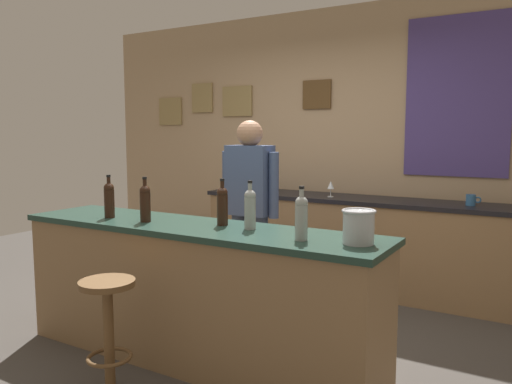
{
  "coord_description": "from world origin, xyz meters",
  "views": [
    {
      "loc": [
        2.04,
        -3.01,
        1.52
      ],
      "look_at": [
        -0.03,
        0.45,
        1.05
      ],
      "focal_mm": 35.69,
      "sensor_mm": 36.0,
      "label": 1
    }
  ],
  "objects_px": {
    "ice_bucket": "(359,226)",
    "coffee_mug": "(471,200)",
    "wine_bottle_a": "(109,199)",
    "bartender": "(250,205)",
    "bar_stool": "(108,317)",
    "wine_bottle_b": "(145,202)",
    "wine_bottle_e": "(301,216)",
    "wine_glass_a": "(257,181)",
    "wine_bottle_d": "(250,208)",
    "wine_glass_b": "(331,186)",
    "wine_bottle_c": "(222,204)"
  },
  "relations": [
    {
      "from": "bartender",
      "to": "wine_bottle_c",
      "type": "height_order",
      "value": "bartender"
    },
    {
      "from": "bar_stool",
      "to": "wine_bottle_d",
      "type": "distance_m",
      "value": 1.06
    },
    {
      "from": "bar_stool",
      "to": "wine_bottle_c",
      "type": "height_order",
      "value": "wine_bottle_c"
    },
    {
      "from": "wine_bottle_b",
      "to": "wine_glass_a",
      "type": "xyz_separation_m",
      "value": [
        -0.34,
        2.05,
        -0.05
      ]
    },
    {
      "from": "bar_stool",
      "to": "wine_bottle_e",
      "type": "bearing_deg",
      "value": 29.55
    },
    {
      "from": "ice_bucket",
      "to": "wine_glass_a",
      "type": "distance_m",
      "value": 2.68
    },
    {
      "from": "wine_bottle_a",
      "to": "wine_bottle_e",
      "type": "height_order",
      "value": "same"
    },
    {
      "from": "bar_stool",
      "to": "wine_bottle_d",
      "type": "bearing_deg",
      "value": 51.21
    },
    {
      "from": "bartender",
      "to": "wine_glass_a",
      "type": "relative_size",
      "value": 10.45
    },
    {
      "from": "wine_glass_b",
      "to": "coffee_mug",
      "type": "relative_size",
      "value": 1.24
    },
    {
      "from": "wine_bottle_c",
      "to": "ice_bucket",
      "type": "bearing_deg",
      "value": -5.08
    },
    {
      "from": "bar_stool",
      "to": "wine_glass_b",
      "type": "bearing_deg",
      "value": 83.61
    },
    {
      "from": "wine_glass_a",
      "to": "bar_stool",
      "type": "bearing_deg",
      "value": -78.21
    },
    {
      "from": "wine_bottle_e",
      "to": "wine_glass_b",
      "type": "bearing_deg",
      "value": 108.23
    },
    {
      "from": "wine_bottle_b",
      "to": "wine_bottle_d",
      "type": "distance_m",
      "value": 0.76
    },
    {
      "from": "bar_stool",
      "to": "wine_bottle_d",
      "type": "xyz_separation_m",
      "value": [
        0.55,
        0.68,
        0.6
      ]
    },
    {
      "from": "bartender",
      "to": "ice_bucket",
      "type": "distance_m",
      "value": 1.49
    },
    {
      "from": "ice_bucket",
      "to": "coffee_mug",
      "type": "bearing_deg",
      "value": 82.13
    },
    {
      "from": "wine_bottle_d",
      "to": "wine_bottle_e",
      "type": "xyz_separation_m",
      "value": [
        0.42,
        -0.13,
        0.0
      ]
    },
    {
      "from": "wine_bottle_b",
      "to": "bar_stool",
      "type": "bearing_deg",
      "value": -69.6
    },
    {
      "from": "bar_stool",
      "to": "wine_bottle_b",
      "type": "relative_size",
      "value": 2.22
    },
    {
      "from": "coffee_mug",
      "to": "wine_glass_b",
      "type": "bearing_deg",
      "value": -176.81
    },
    {
      "from": "wine_bottle_e",
      "to": "coffee_mug",
      "type": "height_order",
      "value": "wine_bottle_e"
    },
    {
      "from": "coffee_mug",
      "to": "ice_bucket",
      "type": "bearing_deg",
      "value": -97.87
    },
    {
      "from": "wine_bottle_e",
      "to": "wine_glass_b",
      "type": "relative_size",
      "value": 1.97
    },
    {
      "from": "wine_bottle_a",
      "to": "coffee_mug",
      "type": "xyz_separation_m",
      "value": [
        2.09,
        2.12,
        -0.11
      ]
    },
    {
      "from": "wine_bottle_a",
      "to": "wine_glass_b",
      "type": "height_order",
      "value": "wine_bottle_a"
    },
    {
      "from": "wine_bottle_b",
      "to": "wine_bottle_d",
      "type": "xyz_separation_m",
      "value": [
        0.75,
        0.14,
        0.0
      ]
    },
    {
      "from": "wine_bottle_a",
      "to": "wine_glass_b",
      "type": "relative_size",
      "value": 1.97
    },
    {
      "from": "bartender",
      "to": "bar_stool",
      "type": "xyz_separation_m",
      "value": [
        -0.05,
        -1.48,
        -0.48
      ]
    },
    {
      "from": "bartender",
      "to": "wine_bottle_c",
      "type": "distance_m",
      "value": 0.83
    },
    {
      "from": "coffee_mug",
      "to": "wine_glass_a",
      "type": "bearing_deg",
      "value": -178.14
    },
    {
      "from": "wine_bottle_c",
      "to": "wine_glass_a",
      "type": "xyz_separation_m",
      "value": [
        -0.86,
        1.89,
        -0.05
      ]
    },
    {
      "from": "bartender",
      "to": "coffee_mug",
      "type": "bearing_deg",
      "value": 38.16
    },
    {
      "from": "wine_bottle_d",
      "to": "ice_bucket",
      "type": "bearing_deg",
      "value": -4.42
    },
    {
      "from": "bartender",
      "to": "wine_glass_b",
      "type": "xyz_separation_m",
      "value": [
        0.24,
        1.11,
        0.07
      ]
    },
    {
      "from": "bartender",
      "to": "wine_bottle_b",
      "type": "distance_m",
      "value": 0.98
    },
    {
      "from": "wine_bottle_a",
      "to": "wine_glass_a",
      "type": "bearing_deg",
      "value": 90.11
    },
    {
      "from": "wine_bottle_a",
      "to": "wine_bottle_c",
      "type": "relative_size",
      "value": 1.0
    },
    {
      "from": "coffee_mug",
      "to": "wine_bottle_b",
      "type": "bearing_deg",
      "value": -129.62
    },
    {
      "from": "wine_bottle_a",
      "to": "bartender",
      "type": "bearing_deg",
      "value": 58.1
    },
    {
      "from": "bar_stool",
      "to": "ice_bucket",
      "type": "relative_size",
      "value": 3.62
    },
    {
      "from": "wine_bottle_a",
      "to": "wine_bottle_b",
      "type": "bearing_deg",
      "value": 1.01
    },
    {
      "from": "wine_bottle_b",
      "to": "wine_glass_a",
      "type": "relative_size",
      "value": 1.97
    },
    {
      "from": "bar_stool",
      "to": "wine_bottle_d",
      "type": "relative_size",
      "value": 2.22
    },
    {
      "from": "wine_bottle_c",
      "to": "coffee_mug",
      "type": "distance_m",
      "value": 2.31
    },
    {
      "from": "bartender",
      "to": "coffee_mug",
      "type": "xyz_separation_m",
      "value": [
        1.5,
        1.18,
        0.01
      ]
    },
    {
      "from": "wine_bottle_e",
      "to": "ice_bucket",
      "type": "height_order",
      "value": "wine_bottle_e"
    },
    {
      "from": "wine_bottle_d",
      "to": "wine_glass_a",
      "type": "height_order",
      "value": "wine_bottle_d"
    },
    {
      "from": "wine_bottle_c",
      "to": "wine_bottle_a",
      "type": "bearing_deg",
      "value": -168.72
    }
  ]
}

